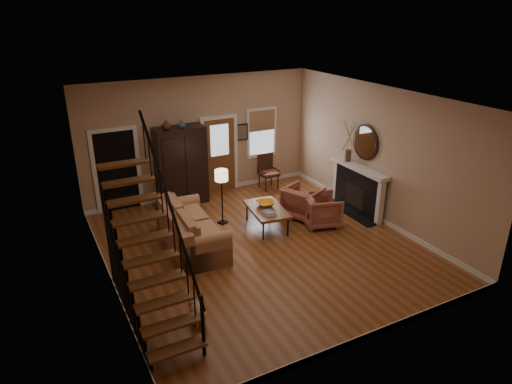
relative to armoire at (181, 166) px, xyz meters
name	(u,v)px	position (x,y,z in m)	size (l,w,h in m)	color
room	(211,163)	(0.29, -1.39, 0.46)	(7.00, 7.33, 3.30)	brown
staircase	(146,233)	(-2.08, -4.45, 0.55)	(0.94, 2.80, 3.20)	brown
fireplace	(359,185)	(3.83, -2.65, -0.31)	(0.33, 1.95, 2.30)	black
armoire	(181,166)	(0.00, 0.00, 0.00)	(1.30, 0.60, 2.10)	black
vase_a	(166,125)	(-0.35, -0.10, 1.17)	(0.24, 0.24, 0.25)	#4C2619
vase_b	(182,124)	(0.05, -0.10, 1.16)	(0.20, 0.20, 0.21)	#334C60
sofa	(191,228)	(-0.64, -2.42, -0.61)	(1.02, 2.36, 0.88)	#B57852
coffee_table	(267,218)	(1.28, -2.38, -0.80)	(0.77, 1.32, 0.51)	brown
bowl	(266,203)	(1.33, -2.23, -0.49)	(0.45, 0.45, 0.11)	orange
books	(269,213)	(1.16, -2.68, -0.51)	(0.24, 0.33, 0.06)	beige
armchair_left	(322,210)	(2.54, -2.87, -0.66)	(0.82, 0.85, 0.77)	maroon
armchair_right	(303,202)	(2.39, -2.26, -0.65)	(0.85, 0.87, 0.80)	maroon
floor_lamp	(222,197)	(0.44, -1.67, -0.36)	(0.32, 0.32, 1.39)	black
side_chair	(269,172)	(2.55, -0.20, -0.54)	(0.54, 0.54, 1.02)	#381E12
dog	(198,314)	(-1.47, -4.99, -0.88)	(0.28, 0.48, 0.35)	#C8AC89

